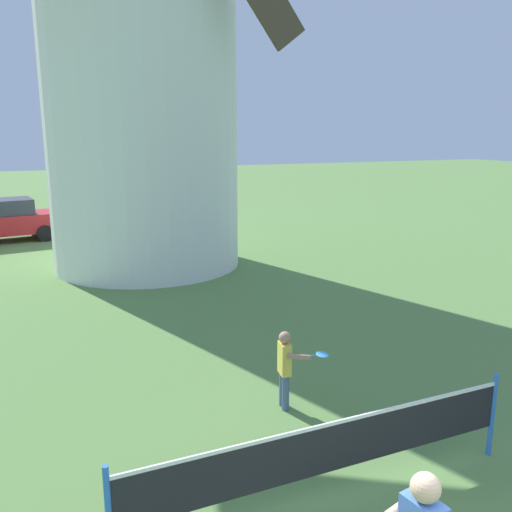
% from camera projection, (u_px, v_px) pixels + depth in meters
% --- Properties ---
extents(windmill, '(9.04, 6.24, 15.00)m').
position_uv_depth(windmill, '(137.00, 5.00, 14.99)').
color(windmill, white).
rests_on(windmill, ground_plane).
extents(tennis_net, '(4.73, 0.06, 1.10)m').
position_uv_depth(tennis_net, '(331.00, 448.00, 5.79)').
color(tennis_net, blue).
rests_on(tennis_net, ground_plane).
extents(player_far, '(0.69, 0.57, 1.19)m').
position_uv_depth(player_far, '(286.00, 365.00, 7.88)').
color(player_far, slate).
rests_on(player_far, ground_plane).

